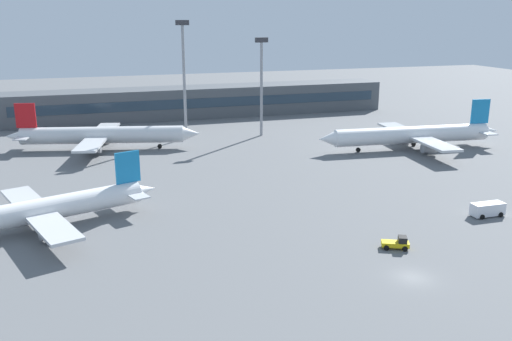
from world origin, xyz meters
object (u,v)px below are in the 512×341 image
(floodlight_tower_west, at_px, (184,72))
(airplane_mid, at_px, (411,135))
(floodlight_tower_east, at_px, (261,80))
(airplane_far, at_px, (104,135))
(service_van_white, at_px, (488,209))
(baggage_tug_yellow, at_px, (397,243))
(airplane_near, at_px, (29,213))

(floodlight_tower_west, bearing_deg, airplane_mid, -30.21)
(floodlight_tower_east, bearing_deg, airplane_mid, -41.88)
(airplane_far, bearing_deg, service_van_white, -49.75)
(service_van_white, xyz_separation_m, floodlight_tower_east, (-14.57, 67.02, 13.20))
(baggage_tug_yellow, relative_size, floodlight_tower_east, 0.16)
(service_van_white, height_order, floodlight_tower_east, floodlight_tower_east)
(airplane_near, distance_m, floodlight_tower_east, 74.82)
(airplane_mid, relative_size, floodlight_tower_east, 1.82)
(airplane_far, distance_m, floodlight_tower_east, 40.90)
(baggage_tug_yellow, bearing_deg, airplane_mid, 55.57)
(airplane_mid, height_order, floodlight_tower_east, floodlight_tower_east)
(airplane_near, bearing_deg, airplane_far, 75.32)
(baggage_tug_yellow, xyz_separation_m, service_van_white, (19.98, 6.62, 0.31))
(airplane_near, bearing_deg, baggage_tug_yellow, -24.39)
(airplane_mid, distance_m, floodlight_tower_west, 56.00)
(baggage_tug_yellow, xyz_separation_m, floodlight_tower_east, (5.42, 73.65, 13.51))
(service_van_white, distance_m, floodlight_tower_east, 69.85)
(floodlight_tower_east, bearing_deg, floodlight_tower_west, 172.94)
(airplane_near, height_order, floodlight_tower_west, floodlight_tower_west)
(airplane_far, relative_size, floodlight_tower_west, 1.51)
(airplane_mid, xyz_separation_m, floodlight_tower_east, (-27.91, 25.03, 10.93))
(floodlight_tower_east, bearing_deg, airplane_near, -134.79)
(service_van_white, relative_size, floodlight_tower_east, 0.21)
(airplane_near, relative_size, floodlight_tower_east, 1.54)
(floodlight_tower_west, bearing_deg, baggage_tug_yellow, -79.77)
(airplane_near, distance_m, service_van_white, 68.26)
(airplane_far, relative_size, floodlight_tower_east, 1.77)
(baggage_tug_yellow, bearing_deg, floodlight_tower_west, 100.23)
(airplane_far, relative_size, baggage_tug_yellow, 11.18)
(airplane_mid, xyz_separation_m, baggage_tug_yellow, (-33.33, -48.62, -2.58))
(floodlight_tower_west, bearing_deg, airplane_near, -121.00)
(airplane_near, xyz_separation_m, floodlight_tower_west, (32.96, 54.85, 13.52))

